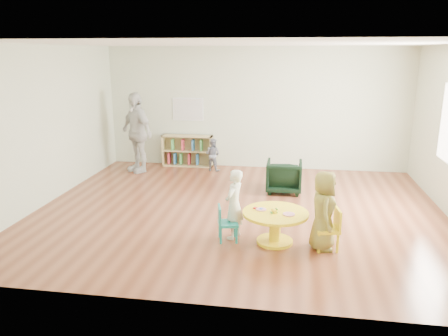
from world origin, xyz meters
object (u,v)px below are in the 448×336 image
object	(u,v)px
armchair	(284,176)
child_left	(234,204)
activity_table	(275,221)
toddler	(213,155)
kid_chair_right	(330,228)
adult_caretaker	(137,132)
bookshelf	(187,151)
child_right	(323,211)
kid_chair_left	(225,222)

from	to	relation	value
armchair	child_left	xyz separation A→B (m)	(-0.68, -2.33, 0.21)
activity_table	armchair	bearing A→B (deg)	88.34
activity_table	toddler	distance (m)	4.10
kid_chair_right	adult_caretaker	xyz separation A→B (m)	(-4.05, 3.54, 0.59)
armchair	child_left	world-z (taller)	child_left
toddler	activity_table	bearing A→B (deg)	129.76
kid_chair_right	bookshelf	world-z (taller)	bookshelf
child_left	adult_caretaker	world-z (taller)	adult_caretaker
child_right	adult_caretaker	distance (m)	5.31
activity_table	bookshelf	distance (m)	4.71
kid_chair_left	armchair	size ratio (longest dim) A/B	0.77
adult_caretaker	child_right	bearing A→B (deg)	-4.49
kid_chair_right	bookshelf	distance (m)	5.20
activity_table	child_right	world-z (taller)	child_right
bookshelf	child_left	size ratio (longest dim) A/B	1.15
child_left	adult_caretaker	xyz separation A→B (m)	(-2.68, 3.36, 0.38)
adult_caretaker	kid_chair_left	bearing A→B (deg)	-16.22
adult_caretaker	bookshelf	bearing A→B (deg)	71.32
kid_chair_right	toddler	distance (m)	4.53
armchair	adult_caretaker	size ratio (longest dim) A/B	0.38
activity_table	adult_caretaker	xyz separation A→B (m)	(-3.29, 3.44, 0.58)
child_left	adult_caretaker	distance (m)	4.31
kid_chair_left	child_left	xyz separation A→B (m)	(0.11, 0.13, 0.24)
activity_table	armchair	xyz separation A→B (m)	(0.07, 2.41, -0.01)
armchair	adult_caretaker	xyz separation A→B (m)	(-3.36, 1.03, 0.59)
kid_chair_right	child_left	size ratio (longest dim) A/B	0.57
armchair	child_right	xyz separation A→B (m)	(0.59, -2.50, 0.25)
activity_table	kid_chair_right	xyz separation A→B (m)	(0.76, -0.09, -0.01)
activity_table	kid_chair_left	size ratio (longest dim) A/B	1.78
kid_chair_left	toddler	bearing A→B (deg)	179.51
bookshelf	armchair	xyz separation A→B (m)	(2.36, -1.71, -0.05)
kid_chair_left	bookshelf	bearing A→B (deg)	-172.81
armchair	child_right	world-z (taller)	child_right
kid_chair_right	adult_caretaker	distance (m)	5.41
kid_chair_right	child_left	distance (m)	1.40
kid_chair_left	bookshelf	distance (m)	4.44
child_right	kid_chair_right	bearing A→B (deg)	-92.06
armchair	toddler	distance (m)	2.16
bookshelf	adult_caretaker	bearing A→B (deg)	-146.06
bookshelf	child_right	world-z (taller)	child_right
activity_table	kid_chair_left	bearing A→B (deg)	-176.78
child_right	activity_table	bearing A→B (deg)	80.38
kid_chair_left	bookshelf	size ratio (longest dim) A/B	0.44
child_right	adult_caretaker	size ratio (longest dim) A/B	0.62
activity_table	child_right	bearing A→B (deg)	-7.88
kid_chair_left	armchair	world-z (taller)	armchair
activity_table	kid_chair_right	distance (m)	0.77
kid_chair_right	adult_caretaker	world-z (taller)	adult_caretaker
kid_chair_left	child_right	size ratio (longest dim) A/B	0.47
child_left	child_right	xyz separation A→B (m)	(1.27, -0.18, 0.04)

